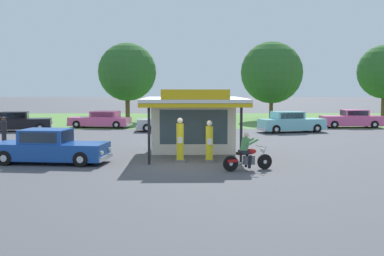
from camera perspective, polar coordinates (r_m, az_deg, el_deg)
ground_plane at (r=21.37m, az=-1.03°, el=-4.34°), size 300.00×300.00×0.00m
grass_verge_strip at (r=51.21m, az=-1.10°, el=1.04°), size 120.00×24.00×0.01m
service_station_kiosk at (r=25.24m, az=0.13°, el=0.94°), size 5.00×6.75×3.33m
gas_pump_nearside at (r=21.96m, az=-1.44°, el=-1.63°), size 0.44×0.44×2.04m
gas_pump_offside at (r=22.00m, az=2.09°, el=-1.78°), size 0.44×0.44×1.91m
motorcycle_with_rider at (r=19.80m, az=6.60°, el=-3.19°), size 2.12×0.90×1.58m
featured_classic_sedan at (r=22.52m, az=-16.67°, el=-2.30°), size 5.46×2.55×1.54m
parked_car_back_row_centre at (r=39.87m, az=-20.10°, el=0.65°), size 5.36×2.78×1.53m
parked_car_back_row_left at (r=42.90m, az=18.52°, el=0.98°), size 5.22×2.00×1.53m
parked_car_back_row_centre_right at (r=37.45m, az=-3.03°, el=0.69°), size 5.04×2.23×1.56m
parked_car_back_row_right at (r=37.25m, az=11.74°, el=0.63°), size 5.37×2.90×1.59m
parked_car_second_row_spare at (r=41.28m, az=-10.85°, el=0.95°), size 5.50×2.60×1.42m
bystander_standing_back_lot at (r=29.39m, az=-21.58°, el=-0.31°), size 0.38×0.38×1.74m
tree_oak_centre at (r=50.74m, az=9.35°, el=6.46°), size 6.45×6.45×8.20m
tree_oak_left at (r=48.79m, az=-7.89°, el=6.50°), size 5.82×5.82×7.89m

